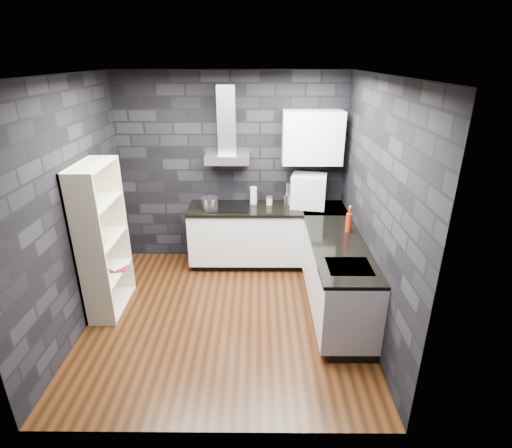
{
  "coord_description": "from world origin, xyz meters",
  "views": [
    {
      "loc": [
        0.38,
        -3.95,
        2.87
      ],
      "look_at": [
        0.35,
        0.45,
        1.0
      ],
      "focal_mm": 28.0,
      "sensor_mm": 36.0,
      "label": 1
    }
  ],
  "objects_px": {
    "glass_vase": "(253,195)",
    "bookshelf": "(102,240)",
    "utensil_crock": "(287,200)",
    "fruit_bowl": "(100,240)",
    "red_bottle": "(349,223)",
    "pot": "(210,203)",
    "appliance_garage": "(309,191)",
    "storage_jar": "(269,201)"
  },
  "relations": [
    {
      "from": "utensil_crock",
      "to": "glass_vase",
      "type": "bearing_deg",
      "value": 174.22
    },
    {
      "from": "pot",
      "to": "glass_vase",
      "type": "height_order",
      "value": "glass_vase"
    },
    {
      "from": "pot",
      "to": "fruit_bowl",
      "type": "height_order",
      "value": "pot"
    },
    {
      "from": "appliance_garage",
      "to": "bookshelf",
      "type": "xyz_separation_m",
      "value": [
        -2.49,
        -1.14,
        -0.22
      ]
    },
    {
      "from": "appliance_garage",
      "to": "red_bottle",
      "type": "bearing_deg",
      "value": -55.03
    },
    {
      "from": "pot",
      "to": "red_bottle",
      "type": "height_order",
      "value": "red_bottle"
    },
    {
      "from": "red_bottle",
      "to": "bookshelf",
      "type": "bearing_deg",
      "value": -174.7
    },
    {
      "from": "storage_jar",
      "to": "appliance_garage",
      "type": "relative_size",
      "value": 0.22
    },
    {
      "from": "fruit_bowl",
      "to": "glass_vase",
      "type": "bearing_deg",
      "value": 37.5
    },
    {
      "from": "storage_jar",
      "to": "fruit_bowl",
      "type": "bearing_deg",
      "value": -146.75
    },
    {
      "from": "storage_jar",
      "to": "fruit_bowl",
      "type": "distance_m",
      "value": 2.34
    },
    {
      "from": "glass_vase",
      "to": "red_bottle",
      "type": "height_order",
      "value": "glass_vase"
    },
    {
      "from": "pot",
      "to": "utensil_crock",
      "type": "relative_size",
      "value": 1.63
    },
    {
      "from": "glass_vase",
      "to": "red_bottle",
      "type": "distance_m",
      "value": 1.52
    },
    {
      "from": "red_bottle",
      "to": "pot",
      "type": "bearing_deg",
      "value": 156.48
    },
    {
      "from": "glass_vase",
      "to": "storage_jar",
      "type": "relative_size",
      "value": 2.33
    },
    {
      "from": "fruit_bowl",
      "to": "pot",
      "type": "bearing_deg",
      "value": 44.35
    },
    {
      "from": "bookshelf",
      "to": "utensil_crock",
      "type": "bearing_deg",
      "value": 12.03
    },
    {
      "from": "pot",
      "to": "glass_vase",
      "type": "distance_m",
      "value": 0.64
    },
    {
      "from": "pot",
      "to": "appliance_garage",
      "type": "bearing_deg",
      "value": 4.46
    },
    {
      "from": "utensil_crock",
      "to": "fruit_bowl",
      "type": "distance_m",
      "value": 2.55
    },
    {
      "from": "pot",
      "to": "red_bottle",
      "type": "relative_size",
      "value": 0.99
    },
    {
      "from": "appliance_garage",
      "to": "red_bottle",
      "type": "distance_m",
      "value": 0.96
    },
    {
      "from": "glass_vase",
      "to": "bookshelf",
      "type": "bearing_deg",
      "value": -143.99
    },
    {
      "from": "glass_vase",
      "to": "fruit_bowl",
      "type": "relative_size",
      "value": 1.09
    },
    {
      "from": "pot",
      "to": "glass_vase",
      "type": "xyz_separation_m",
      "value": [
        0.6,
        0.22,
        0.04
      ]
    },
    {
      "from": "appliance_garage",
      "to": "bookshelf",
      "type": "height_order",
      "value": "bookshelf"
    },
    {
      "from": "utensil_crock",
      "to": "bookshelf",
      "type": "xyz_separation_m",
      "value": [
        -2.21,
        -1.21,
        -0.07
      ]
    },
    {
      "from": "pot",
      "to": "utensil_crock",
      "type": "height_order",
      "value": "pot"
    },
    {
      "from": "pot",
      "to": "storage_jar",
      "type": "xyz_separation_m",
      "value": [
        0.83,
        0.18,
        -0.03
      ]
    },
    {
      "from": "storage_jar",
      "to": "appliance_garage",
      "type": "distance_m",
      "value": 0.57
    },
    {
      "from": "glass_vase",
      "to": "utensil_crock",
      "type": "xyz_separation_m",
      "value": [
        0.48,
        -0.05,
        -0.05
      ]
    },
    {
      "from": "storage_jar",
      "to": "red_bottle",
      "type": "height_order",
      "value": "red_bottle"
    },
    {
      "from": "bookshelf",
      "to": "glass_vase",
      "type": "bearing_deg",
      "value": 19.39
    },
    {
      "from": "red_bottle",
      "to": "bookshelf",
      "type": "distance_m",
      "value": 2.89
    },
    {
      "from": "fruit_bowl",
      "to": "red_bottle",
      "type": "bearing_deg",
      "value": 6.68
    },
    {
      "from": "storage_jar",
      "to": "bookshelf",
      "type": "bearing_deg",
      "value": -148.21
    },
    {
      "from": "appliance_garage",
      "to": "storage_jar",
      "type": "bearing_deg",
      "value": -176.55
    },
    {
      "from": "storage_jar",
      "to": "fruit_bowl",
      "type": "relative_size",
      "value": 0.47
    },
    {
      "from": "storage_jar",
      "to": "bookshelf",
      "type": "distance_m",
      "value": 2.3
    },
    {
      "from": "bookshelf",
      "to": "appliance_garage",
      "type": "bearing_deg",
      "value": 7.9
    },
    {
      "from": "utensil_crock",
      "to": "pot",
      "type": "bearing_deg",
      "value": -170.79
    }
  ]
}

